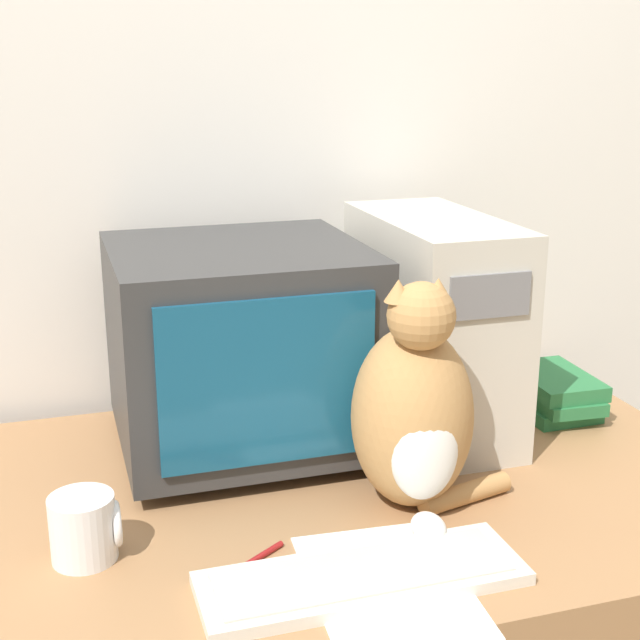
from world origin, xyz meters
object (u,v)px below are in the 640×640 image
Objects in this scene: crt_monitor at (240,346)px; keyboard at (362,578)px; book_stack at (554,393)px; mug at (85,528)px; computer_tower at (432,325)px; cat at (414,413)px; pen at (245,566)px.

crt_monitor reaches higher than keyboard.
crt_monitor is 0.65m from book_stack.
mug is (-0.35, 0.18, 0.04)m from keyboard.
computer_tower is 0.31m from book_stack.
computer_tower is 0.74m from mug.
book_stack is 2.15× the size of mug.
crt_monitor is 0.37m from cat.
cat is (0.15, 0.19, 0.15)m from keyboard.
cat reaches higher than book_stack.
mug is at bearing -133.74° from crt_monitor.
mug reaches higher than book_stack.
crt_monitor is 0.37m from computer_tower.
cat is 1.78× the size of book_stack.
keyboard is (0.06, -0.49, -0.18)m from crt_monitor.
crt_monitor is at bearing 176.98° from book_stack.
crt_monitor is 4.39× the size of mug.
computer_tower reaches higher than cat.
keyboard is (-0.31, -0.47, -0.19)m from computer_tower.
book_stack is (0.57, 0.46, 0.03)m from keyboard.
mug is at bearing -169.68° from cat.
mug reaches higher than pen.
keyboard is 0.40m from mug.
pen is at bearing -24.15° from mug.
crt_monitor reaches higher than pen.
computer_tower reaches higher than crt_monitor.
mug is (-0.93, -0.28, 0.01)m from book_stack.
crt_monitor is 2.04× the size of book_stack.
crt_monitor is at bearing 177.73° from computer_tower.
cat reaches higher than pen.
mug is (-0.21, 0.09, 0.04)m from pen.
keyboard is 2.10× the size of book_stack.
mug is (-0.51, -0.01, -0.11)m from cat.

